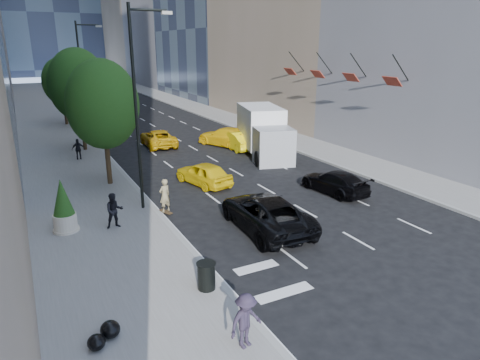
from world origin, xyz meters
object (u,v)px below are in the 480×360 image
black_sedan_mercedes (334,182)px  trash_can (206,276)px  skateboarder (165,198)px  city_bus (100,107)px  black_sedan_lincoln (266,213)px  planter_shrub (63,207)px  box_truck (264,131)px

black_sedan_mercedes → trash_can: size_ratio=4.79×
skateboarder → city_bus: size_ratio=0.16×
black_sedan_lincoln → black_sedan_mercedes: (6.20, 2.62, -0.15)m
trash_can → planter_shrub: size_ratio=0.38×
black_sedan_lincoln → planter_shrub: 9.22m
box_truck → trash_can: 19.90m
city_bus → planter_shrub: (-7.22, -31.73, -0.14)m
black_sedan_lincoln → trash_can: bearing=41.8°
box_truck → skateboarder: bearing=-126.5°
black_sedan_lincoln → trash_can: size_ratio=6.18×
trash_can → planter_shrub: 8.39m
planter_shrub → black_sedan_lincoln: bearing=-23.8°
city_bus → trash_can: bearing=-106.4°
skateboarder → city_bus: 31.55m
black_sedan_lincoln → trash_can: (-4.60, -3.72, -0.19)m
black_sedan_lincoln → box_truck: 14.27m
black_sedan_lincoln → black_sedan_mercedes: size_ratio=1.29×
box_truck → trash_can: bearing=-110.5°
black_sedan_mercedes → city_bus: 33.67m
box_truck → planter_shrub: bearing=-135.4°
black_sedan_mercedes → planter_shrub: planter_shrub is taller
skateboarder → trash_can: 7.79m
city_bus → box_truck: 24.56m
city_bus → trash_can: size_ratio=11.19×
black_sedan_lincoln → planter_shrub: planter_shrub is taller
city_bus → trash_can: city_bus is taller
trash_can → black_sedan_lincoln: bearing=38.9°
city_bus → box_truck: box_truck is taller
skateboarder → trash_can: (-1.00, -7.72, -0.25)m
city_bus → trash_can: 39.33m
box_truck → planter_shrub: size_ratio=3.27×
skateboarder → box_truck: size_ratio=0.21×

